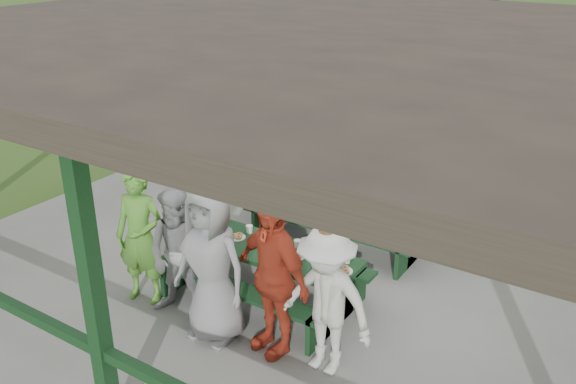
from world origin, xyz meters
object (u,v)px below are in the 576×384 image
Objects in this scene: contestant_red at (272,277)px; pickup_truck at (559,94)px; contestant_white_fedora at (326,302)px; spectator_blue at (310,136)px; farm_trailer at (408,84)px; picnic_table_near at (263,265)px; picnic_table_far at (343,210)px; contestant_grey_mid at (211,264)px; spectator_lblue at (350,163)px; contestant_grey_left at (180,254)px; spectator_grey at (484,196)px; contestant_green at (140,237)px.

contestant_red reaches higher than pickup_truck.
contestant_white_fedora is 5.02m from spectator_blue.
farm_trailer is (-0.70, 6.19, -0.38)m from spectator_blue.
picnic_table_near is at bearing 147.10° from contestant_red.
picnic_table_far is 3.05m from contestant_white_fedora.
contestant_red is 0.33× the size of pickup_truck.
farm_trailer is (-2.08, 10.59, -0.35)m from contestant_grey_mid.
spectator_lblue is at bearing 93.48° from contestant_grey_mid.
pickup_truck is (1.53, 10.24, 0.21)m from picnic_table_near.
contestant_grey_left is 3.75m from spectator_lblue.
contestant_red is 11.04m from pickup_truck.
spectator_blue is (-1.09, 0.53, 0.13)m from spectator_lblue.
spectator_blue is at bearing 15.16° from spectator_grey.
contestant_grey_mid is at bearing -25.98° from contestant_grey_left.
pickup_truck is at bearing 81.35° from contestant_grey_mid.
contestant_grey_left is at bearing -161.81° from contestant_red.
contestant_grey_left is at bearing -176.04° from contestant_white_fedora.
spectator_blue is 0.35× the size of pickup_truck.
contestant_grey_left is 0.97× the size of spectator_lblue.
picnic_table_near is 0.93× the size of picnic_table_far.
contestant_grey_left is 10.57m from farm_trailer.
pickup_truck reaches higher than picnic_table_far.
contestant_grey_mid is 1.09× the size of contestant_white_fedora.
spectator_grey is at bearing 175.35° from spectator_lblue.
spectator_blue is (-0.15, 4.27, 0.10)m from contestant_green.
spectator_blue is (-2.73, 4.21, 0.14)m from contestant_white_fedora.
contestant_white_fedora is at bearing -29.57° from picnic_table_near.
spectator_grey reaches higher than pickup_truck.
picnic_table_far is 8.37m from pickup_truck.
spectator_blue reaches higher than picnic_table_near.
picnic_table_near is 1.05m from contestant_grey_mid.
spectator_blue is 0.48× the size of farm_trailer.
spectator_grey is at bearing 83.57° from contestant_white_fedora.
spectator_grey is (3.13, 3.71, -0.07)m from contestant_green.
spectator_lblue reaches higher than contestant_grey_left.
picnic_table_far is at bearing 116.69° from contestant_white_fedora.
spectator_lblue is (0.30, 3.74, 0.02)m from contestant_grey_left.
spectator_lblue is at bearing 116.15° from contestant_white_fedora.
picnic_table_far is 1.64× the size of contestant_grey_left.
contestant_grey_left is 1.28m from contestant_red.
contestant_grey_mid is 4.28m from spectator_grey.
pickup_truck is (1.46, 8.24, 0.20)m from picnic_table_far.
contestant_red is 1.08× the size of spectator_lblue.
picnic_table_far is at bearing 87.42° from contestant_grey_mid.
picnic_table_near is 0.45× the size of pickup_truck.
contestant_white_fedora is at bearing 102.72° from spectator_blue.
contestant_grey_mid reaches higher than picnic_table_far.
picnic_table_near is 2.00m from picnic_table_far.
contestant_grey_left is (-0.60, -0.82, 0.36)m from picnic_table_near.
contestant_green reaches higher than farm_trailer.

